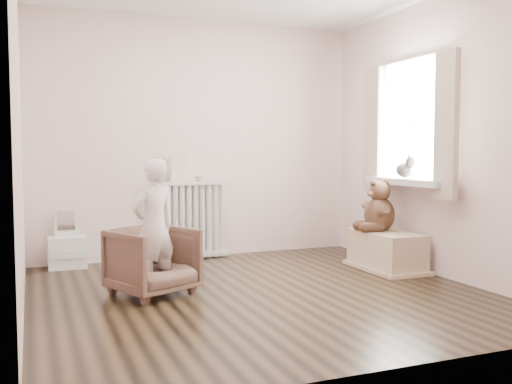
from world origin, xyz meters
name	(u,v)px	position (x,y,z in m)	size (l,w,h in m)	color
floor	(259,293)	(0.00, 0.00, 0.00)	(3.60, 3.60, 0.01)	black
back_wall	(198,139)	(0.00, 1.80, 1.30)	(3.60, 0.02, 2.60)	white
front_wall	(390,124)	(0.00, -1.80, 1.30)	(3.60, 0.02, 2.60)	white
left_wall	(19,131)	(-1.80, 0.00, 1.30)	(0.02, 3.60, 2.60)	white
right_wall	(439,137)	(1.80, 0.00, 1.30)	(0.02, 3.60, 2.60)	white
window	(416,122)	(1.76, 0.30, 1.45)	(0.03, 0.90, 1.10)	white
window_sill	(407,182)	(1.67, 0.30, 0.87)	(0.22, 1.10, 0.06)	silver
curtain_left	(446,125)	(1.65, -0.27, 1.39)	(0.06, 0.26, 1.30)	beige
curtain_right	(373,130)	(1.65, 0.87, 1.39)	(0.06, 0.26, 1.30)	beige
radiator	(192,223)	(-0.10, 1.68, 0.39)	(0.79, 0.15, 0.84)	silver
paper_doll	(179,168)	(-0.24, 1.68, 0.99)	(0.19, 0.02, 0.31)	beige
tin_a	(200,179)	(-0.02, 1.68, 0.87)	(0.10, 0.10, 0.06)	#A59E8C
toy_vanity	(67,241)	(-1.41, 1.65, 0.28)	(0.37, 0.26, 0.58)	silver
armchair	(153,261)	(-0.83, 0.26, 0.27)	(0.59, 0.60, 0.55)	brown
child	(154,227)	(-0.83, 0.21, 0.56)	(0.40, 0.26, 1.08)	white
toy_bench	(386,249)	(1.52, 0.41, 0.20)	(0.42, 0.80, 0.38)	beige
teddy_bear	(380,201)	(1.49, 0.49, 0.67)	(0.41, 0.32, 0.50)	#3A2317
plush_cat	(405,168)	(1.66, 0.31, 1.00)	(0.17, 0.27, 0.23)	#6A655B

